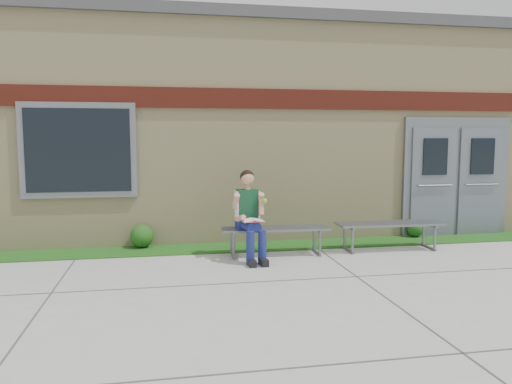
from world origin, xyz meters
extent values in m
plane|color=#9E9E99|center=(0.00, 0.00, 0.00)|extent=(80.00, 80.00, 0.00)
cube|color=#214D14|center=(0.00, 2.60, 0.01)|extent=(16.00, 0.80, 0.02)
cube|color=beige|center=(0.00, 6.00, 2.00)|extent=(16.00, 6.00, 4.00)
cube|color=#3F3F42|center=(0.00, 6.00, 4.10)|extent=(16.20, 6.20, 0.20)
cube|color=maroon|center=(0.00, 2.97, 2.60)|extent=(16.00, 0.06, 0.35)
cube|color=slate|center=(-3.00, 2.96, 1.70)|extent=(1.90, 0.08, 1.60)
cube|color=black|center=(-3.00, 2.92, 1.70)|extent=(1.70, 0.04, 1.40)
cube|color=slate|center=(4.00, 2.96, 1.15)|extent=(2.20, 0.08, 2.30)
cube|color=slate|center=(3.50, 2.91, 1.05)|extent=(0.92, 0.06, 2.10)
cube|color=slate|center=(4.50, 2.91, 1.05)|extent=(0.92, 0.06, 2.10)
cube|color=slate|center=(0.17, 1.98, 0.44)|extent=(1.77, 0.57, 0.03)
cube|color=slate|center=(-0.53, 1.98, 0.20)|extent=(0.07, 0.49, 0.40)
cube|color=slate|center=(0.88, 1.98, 0.20)|extent=(0.07, 0.49, 0.40)
cube|color=slate|center=(2.17, 1.98, 0.45)|extent=(1.83, 0.57, 0.04)
cube|color=slate|center=(1.45, 1.98, 0.21)|extent=(0.06, 0.51, 0.41)
cube|color=slate|center=(2.90, 1.98, 0.21)|extent=(0.06, 0.51, 0.41)
cube|color=navy|center=(-0.30, 1.93, 0.54)|extent=(0.37, 0.27, 0.17)
cube|color=#0D3221|center=(-0.30, 1.91, 0.86)|extent=(0.34, 0.23, 0.48)
sphere|color=tan|center=(-0.30, 1.90, 1.27)|extent=(0.23, 0.23, 0.22)
sphere|color=black|center=(-0.30, 1.92, 1.29)|extent=(0.24, 0.24, 0.23)
cylinder|color=navy|center=(-0.38, 1.65, 0.56)|extent=(0.18, 0.44, 0.15)
cylinder|color=navy|center=(-0.19, 1.66, 0.56)|extent=(0.18, 0.44, 0.15)
cylinder|color=navy|center=(-0.34, 1.41, 0.26)|extent=(0.12, 0.12, 0.52)
cylinder|color=navy|center=(-0.15, 1.42, 0.26)|extent=(0.12, 0.12, 0.52)
cube|color=black|center=(-0.33, 1.33, 0.05)|extent=(0.12, 0.27, 0.10)
cube|color=black|center=(-0.15, 1.35, 0.05)|extent=(0.12, 0.27, 0.10)
cylinder|color=tan|center=(-0.49, 1.83, 0.92)|extent=(0.11, 0.24, 0.27)
cylinder|color=tan|center=(-0.10, 1.86, 0.92)|extent=(0.11, 0.24, 0.27)
cube|color=white|center=(-0.27, 1.53, 0.66)|extent=(0.33, 0.25, 0.02)
cube|color=#D9516F|center=(-0.27, 1.53, 0.65)|extent=(0.34, 0.26, 0.01)
sphere|color=#74B730|center=(-0.06, 1.72, 0.93)|extent=(0.09, 0.09, 0.09)
sphere|color=#214D14|center=(-2.00, 2.85, 0.22)|extent=(0.40, 0.40, 0.40)
sphere|color=#214D14|center=(3.13, 2.85, 0.18)|extent=(0.32, 0.32, 0.32)
camera|label=1|loc=(-1.60, -5.85, 1.93)|focal=35.00mm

